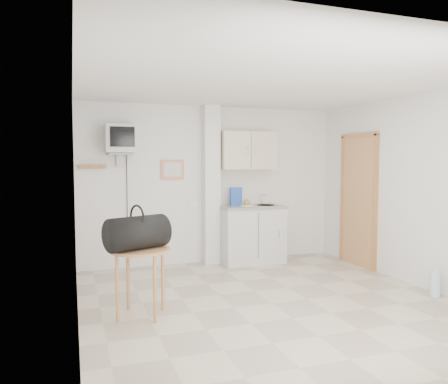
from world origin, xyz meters
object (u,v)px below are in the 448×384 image
object	(u,v)px
crt_television	(121,140)
water_bottle	(435,284)
round_table	(140,258)
duffel_bag	(137,233)

from	to	relation	value
crt_television	water_bottle	xyz separation A→B (m)	(3.43, -2.43, -1.78)
crt_television	round_table	xyz separation A→B (m)	(-0.02, -1.93, -1.32)
round_table	duffel_bag	xyz separation A→B (m)	(-0.03, -0.04, 0.27)
crt_television	round_table	world-z (taller)	crt_television
duffel_bag	water_bottle	xyz separation A→B (m)	(3.49, -0.46, -0.74)
duffel_bag	water_bottle	world-z (taller)	duffel_bag
duffel_bag	water_bottle	bearing A→B (deg)	-31.68
round_table	water_bottle	size ratio (longest dim) A/B	2.07
crt_television	water_bottle	bearing A→B (deg)	-35.32
duffel_bag	crt_television	bearing A→B (deg)	64.20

